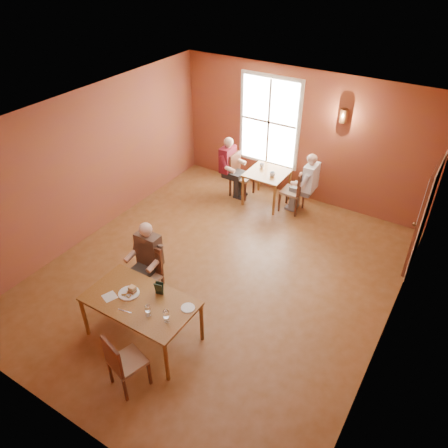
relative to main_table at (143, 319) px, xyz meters
The scene contains 28 objects.
ground 1.92m from the main_table, 83.67° to the left, with size 6.00×7.00×0.01m, color brown.
wall_back 5.48m from the main_table, 87.79° to the left, with size 6.00×0.04×3.00m, color brown.
wall_front 1.98m from the main_table, 82.81° to the right, with size 6.00×0.04×3.00m, color brown.
wall_left 3.53m from the main_table, 146.30° to the left, with size 0.04×7.00×3.00m, color brown.
wall_right 3.87m from the main_table, 30.15° to the left, with size 0.04×7.00×3.00m, color brown.
ceiling 3.21m from the main_table, 83.67° to the left, with size 6.00×7.00×0.04m, color white.
window 5.50m from the main_table, 96.37° to the left, with size 1.36×0.10×1.96m, color white.
door 5.26m from the main_table, 52.91° to the left, with size 0.12×1.04×2.10m, color maroon.
wall_sconce 5.67m from the main_table, 78.12° to the left, with size 0.16×0.16×0.28m, color brown.
main_table is the anchor object (origin of this frame).
chair_diner_main 0.83m from the main_table, 127.57° to the left, with size 0.47×0.47×1.07m, color brown, non-canonical shape.
diner_main 0.85m from the main_table, 128.88° to the left, with size 0.56×0.56×1.39m, color black, non-canonical shape.
chair_empty 0.86m from the main_table, 62.60° to the right, with size 0.43×0.43×0.98m, color #4E2314, non-canonical shape.
plate_food 0.48m from the main_table, behind, with size 0.32×0.32×0.04m, color white.
sandwich 0.50m from the main_table, 162.49° to the left, with size 0.10×0.09×0.12m, color tan.
goblet_b 0.80m from the main_table, 11.34° to the right, with size 0.09×0.09×0.22m, color silver, non-canonical shape.
goblet_c 0.61m from the main_table, 28.02° to the right, with size 0.08×0.08×0.20m, color white, non-canonical shape.
menu_stand 0.60m from the main_table, 58.80° to the left, with size 0.13×0.06×0.22m, color black.
knife 0.49m from the main_table, 97.12° to the right, with size 0.22×0.02×0.00m, color silver.
napkin 0.62m from the main_table, 157.12° to the right, with size 0.19×0.19×0.01m, color silver.
side_plate 0.85m from the main_table, 19.07° to the left, with size 0.21×0.21×0.02m, color white.
second_table 4.68m from the main_table, 93.06° to the left, with size 0.89×0.89×0.78m, color brown, non-canonical shape.
chair_diner_white 4.69m from the main_table, 85.10° to the left, with size 0.45×0.45×1.02m, color #3D2514, non-canonical shape.
diner_white 4.70m from the main_table, 84.73° to the left, with size 0.56×0.56×1.39m, color silver, non-canonical shape.
chair_diner_maroon 4.76m from the main_table, 100.90° to the left, with size 0.46×0.46×1.04m, color #412311, non-canonical shape.
diner_maroon 4.77m from the main_table, 101.26° to the left, with size 0.56×0.56×1.39m, color maroon, non-canonical shape.
cup_a 4.58m from the main_table, 90.92° to the left, with size 0.12×0.12×0.10m, color silver.
cup_b 4.85m from the main_table, 95.58° to the left, with size 0.11×0.11×0.10m, color silver.
Camera 1 is at (3.36, -5.21, 5.45)m, focal length 35.00 mm.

